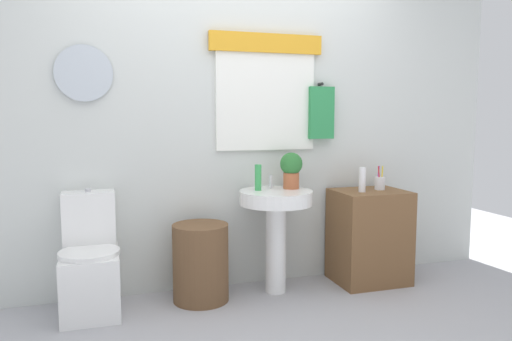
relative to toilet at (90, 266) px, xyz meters
The scene contains 10 objects.
back_wall 1.47m from the toilet, 14.11° to the left, with size 4.40×0.18×2.60m.
toilet is the anchor object (origin of this frame).
laundry_hamper 0.73m from the toilet, ahead, with size 0.39×0.39×0.54m, color brown.
pedestal_sink 1.31m from the toilet, ahead, with size 0.53×0.53×0.75m.
faucet 1.38m from the toilet, ahead, with size 0.03×0.03×0.10m, color silver.
wooden_cabinet 2.06m from the toilet, ahead, with size 0.54×0.44×0.72m, color brown.
soap_bottle 1.29m from the toilet, ahead, with size 0.05×0.05×0.19m, color green.
potted_plant 1.55m from the toilet, ahead, with size 0.17×0.17×0.27m.
lotion_bottle 2.03m from the toilet, ahead, with size 0.05×0.05×0.19m, color white.
toothbrush_cup 2.20m from the toilet, ahead, with size 0.08×0.08×0.19m.
Camera 1 is at (-0.93, -2.40, 1.28)m, focal length 34.05 mm.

